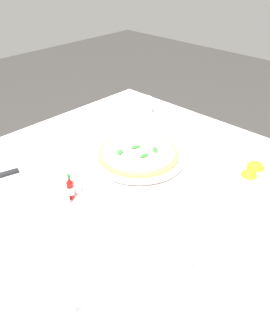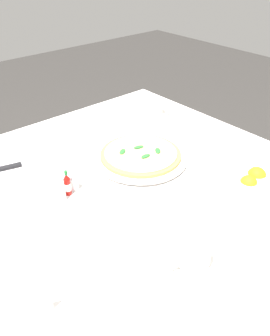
{
  "view_description": "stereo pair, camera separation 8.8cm",
  "coord_description": "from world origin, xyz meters",
  "views": [
    {
      "loc": [
        -0.61,
        -0.6,
        1.38
      ],
      "look_at": [
        0.07,
        0.05,
        0.75
      ],
      "focal_mm": 37.47,
      "sensor_mm": 36.0,
      "label": 1
    },
    {
      "loc": [
        -0.55,
        -0.66,
        1.38
      ],
      "look_at": [
        0.07,
        0.05,
        0.75
      ],
      "focal_mm": 37.47,
      "sensor_mm": 36.0,
      "label": 2
    }
  ],
  "objects": [
    {
      "name": "citrus_bowl",
      "position": [
        0.28,
        -0.25,
        0.76
      ],
      "size": [
        0.15,
        0.15,
        0.07
      ],
      "color": "white",
      "rests_on": "dining_table"
    },
    {
      "name": "coffee_cup_center_back",
      "position": [
        0.43,
        0.34,
        0.77
      ],
      "size": [
        0.13,
        0.13,
        0.07
      ],
      "color": "white",
      "rests_on": "dining_table"
    },
    {
      "name": "coffee_cup_far_right",
      "position": [
        -0.08,
        -0.33,
        0.76
      ],
      "size": [
        0.13,
        0.13,
        0.07
      ],
      "color": "white",
      "rests_on": "dining_table"
    },
    {
      "name": "hot_sauce_bottle",
      "position": [
        -0.16,
        0.09,
        0.77
      ],
      "size": [
        0.02,
        0.02,
        0.08
      ],
      "color": "#B7140F",
      "rests_on": "dining_table"
    },
    {
      "name": "pizza",
      "position": [
        0.13,
        0.1,
        0.76
      ],
      "size": [
        0.28,
        0.28,
        0.02
      ],
      "color": "tan",
      "rests_on": "pizza_plate"
    },
    {
      "name": "menu_card",
      "position": [
        -0.43,
        -0.2,
        0.76
      ],
      "size": [
        0.08,
        0.04,
        0.06
      ],
      "rotation": [
        0.0,
        0.0,
        5.82
      ],
      "color": "white",
      "rests_on": "dining_table"
    },
    {
      "name": "ground_plane",
      "position": [
        0.0,
        0.0,
        0.0
      ],
      "size": [
        8.0,
        8.0,
        0.0
      ],
      "primitive_type": "plane",
      "color": "#33302D"
    },
    {
      "name": "napkin_folded",
      "position": [
        -0.19,
        0.3,
        0.74
      ],
      "size": [
        0.24,
        0.17,
        0.02
      ],
      "rotation": [
        0.0,
        0.0,
        -0.18
      ],
      "color": "white",
      "rests_on": "dining_table"
    },
    {
      "name": "dinner_knife",
      "position": [
        -0.19,
        0.3,
        0.76
      ],
      "size": [
        0.19,
        0.07,
        0.01
      ],
      "rotation": [
        0.0,
        0.0,
        -0.27
      ],
      "color": "silver",
      "rests_on": "napkin_folded"
    },
    {
      "name": "pepper_shaker",
      "position": [
        -0.18,
        0.08,
        0.76
      ],
      "size": [
        0.03,
        0.03,
        0.06
      ],
      "color": "white",
      "rests_on": "dining_table"
    },
    {
      "name": "salt_shaker",
      "position": [
        -0.13,
        0.1,
        0.76
      ],
      "size": [
        0.03,
        0.03,
        0.06
      ],
      "color": "white",
      "rests_on": "dining_table"
    },
    {
      "name": "dining_table",
      "position": [
        0.0,
        0.0,
        0.61
      ],
      "size": [
        1.18,
        1.18,
        0.73
      ],
      "color": "white",
      "rests_on": "ground_plane"
    },
    {
      "name": "pizza_plate",
      "position": [
        0.13,
        0.1,
        0.74
      ],
      "size": [
        0.32,
        0.32,
        0.02
      ],
      "color": "white",
      "rests_on": "dining_table"
    }
  ]
}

